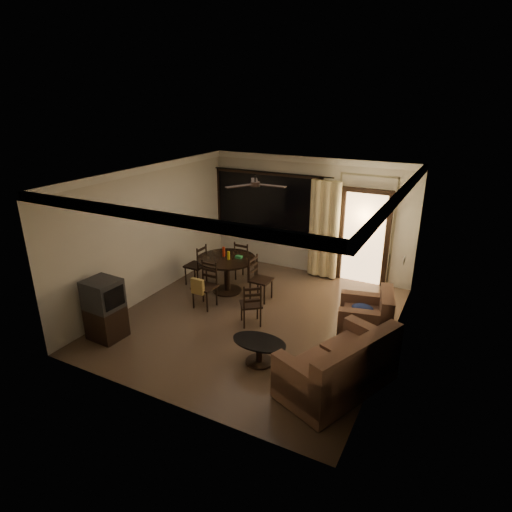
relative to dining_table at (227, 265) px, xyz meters
The scene contains 12 objects.
ground 1.52m from the dining_table, 35.89° to the right, with size 5.50×5.50×0.00m, color #7F6651.
room_shell 2.31m from the dining_table, 29.12° to the left, with size 5.50×6.70×5.50m.
dining_table is the anchor object (origin of this frame).
dining_chair_west 0.91m from the dining_table, behind, with size 0.43×0.43×0.95m.
dining_chair_east 0.90m from the dining_table, ahead, with size 0.43×0.43×0.95m.
dining_chair_south 0.92m from the dining_table, 91.48° to the right, with size 0.43×0.49×0.95m.
dining_chair_north 0.86m from the dining_table, 88.71° to the left, with size 0.43×0.43×0.95m.
tv_cabinet 2.80m from the dining_table, 109.21° to the right, with size 0.61×0.55×1.11m.
sofa 3.91m from the dining_table, 33.93° to the right, with size 1.55×2.00×0.95m.
armchair 3.28m from the dining_table, ahead, with size 1.08×1.08×0.91m.
coffee_table 2.82m from the dining_table, 48.31° to the right, with size 0.92×0.55×0.40m.
side_chair 1.60m from the dining_table, 42.11° to the right, with size 0.54×0.54×0.87m.
Camera 1 is at (3.43, -6.57, 4.11)m, focal length 30.00 mm.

